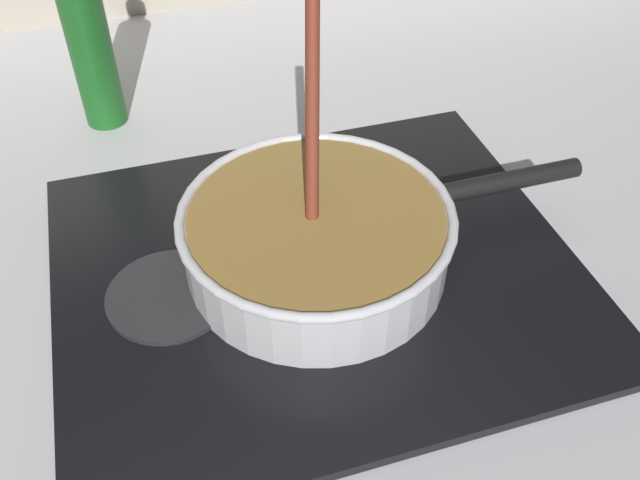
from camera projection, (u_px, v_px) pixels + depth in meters
The scene contains 6 objects.
ground at pixel (335, 330), 0.73m from camera, with size 2.40×1.60×0.04m, color #B7B7BC.
hob_plate at pixel (320, 268), 0.76m from camera, with size 0.56×0.48×0.01m, color black.
burner_ring at pixel (320, 262), 0.76m from camera, with size 0.18×0.18×0.01m, color #592D0C.
spare_burner at pixel (169, 295), 0.72m from camera, with size 0.13×0.13×0.01m, color #262628.
cooking_pan at pixel (321, 236), 0.73m from camera, with size 0.45×0.29×0.27m.
sauce_bottle at pixel (89, 43), 0.91m from camera, with size 0.06×0.06×0.27m.
Camera 1 is at (-0.15, -0.45, 0.55)m, focal length 38.89 mm.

